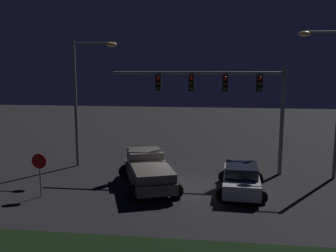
{
  "coord_description": "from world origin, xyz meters",
  "views": [
    {
      "loc": [
        1.83,
        -19.02,
        6.42
      ],
      "look_at": [
        -0.73,
        1.84,
        3.03
      ],
      "focal_mm": 38.94,
      "sensor_mm": 36.0,
      "label": 1
    }
  ],
  "objects_px": {
    "street_lamp_right": "(331,87)",
    "traffic_signal_gantry": "(225,91)",
    "pickup_truck": "(148,169)",
    "stop_sign": "(39,167)",
    "street_lamp_left": "(84,88)",
    "car_sedan": "(241,178)"
  },
  "relations": [
    {
      "from": "traffic_signal_gantry",
      "to": "street_lamp_left",
      "type": "xyz_separation_m",
      "value": [
        -8.91,
        0.45,
        0.09
      ]
    },
    {
      "from": "pickup_truck",
      "to": "street_lamp_left",
      "type": "xyz_separation_m",
      "value": [
        -4.74,
        3.62,
        4.12
      ]
    },
    {
      "from": "street_lamp_left",
      "to": "stop_sign",
      "type": "xyz_separation_m",
      "value": [
        -0.29,
        -5.92,
        -3.55
      ]
    },
    {
      "from": "pickup_truck",
      "to": "traffic_signal_gantry",
      "type": "relative_size",
      "value": 0.56
    },
    {
      "from": "street_lamp_left",
      "to": "street_lamp_right",
      "type": "relative_size",
      "value": 0.95
    },
    {
      "from": "street_lamp_right",
      "to": "traffic_signal_gantry",
      "type": "bearing_deg",
      "value": 176.09
    },
    {
      "from": "traffic_signal_gantry",
      "to": "stop_sign",
      "type": "relative_size",
      "value": 4.63
    },
    {
      "from": "pickup_truck",
      "to": "traffic_signal_gantry",
      "type": "distance_m",
      "value": 6.61
    },
    {
      "from": "street_lamp_right",
      "to": "stop_sign",
      "type": "relative_size",
      "value": 3.82
    },
    {
      "from": "car_sedan",
      "to": "stop_sign",
      "type": "xyz_separation_m",
      "value": [
        -10.0,
        -1.96,
        0.82
      ]
    },
    {
      "from": "street_lamp_left",
      "to": "stop_sign",
      "type": "bearing_deg",
      "value": -92.76
    },
    {
      "from": "car_sedan",
      "to": "traffic_signal_gantry",
      "type": "distance_m",
      "value": 5.6
    },
    {
      "from": "pickup_truck",
      "to": "car_sedan",
      "type": "bearing_deg",
      "value": -113.49
    },
    {
      "from": "traffic_signal_gantry",
      "to": "street_lamp_left",
      "type": "bearing_deg",
      "value": 177.14
    },
    {
      "from": "traffic_signal_gantry",
      "to": "street_lamp_right",
      "type": "xyz_separation_m",
      "value": [
        5.89,
        -0.4,
        0.3
      ]
    },
    {
      "from": "pickup_truck",
      "to": "street_lamp_left",
      "type": "height_order",
      "value": "street_lamp_left"
    },
    {
      "from": "street_lamp_right",
      "to": "pickup_truck",
      "type": "bearing_deg",
      "value": -164.59
    },
    {
      "from": "street_lamp_right",
      "to": "stop_sign",
      "type": "bearing_deg",
      "value": -161.43
    },
    {
      "from": "car_sedan",
      "to": "street_lamp_right",
      "type": "relative_size",
      "value": 0.53
    },
    {
      "from": "pickup_truck",
      "to": "street_lamp_right",
      "type": "height_order",
      "value": "street_lamp_right"
    },
    {
      "from": "street_lamp_left",
      "to": "street_lamp_right",
      "type": "bearing_deg",
      "value": -3.28
    },
    {
      "from": "pickup_truck",
      "to": "traffic_signal_gantry",
      "type": "bearing_deg",
      "value": -72.32
    }
  ]
}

